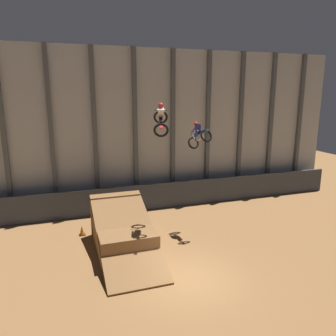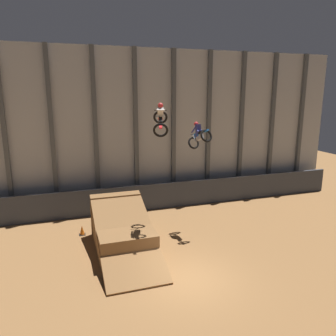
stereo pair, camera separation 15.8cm
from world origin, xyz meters
name	(u,v)px [view 1 (the left image)]	position (x,y,z in m)	size (l,w,h in m)	color
ground_plane	(190,279)	(0.00, 0.00, 0.00)	(60.00, 60.00, 0.00)	olive
arena_back_wall	(135,130)	(0.00, 10.37, 5.54)	(32.00, 0.40, 11.09)	#ADB2B7
lower_barrier	(140,198)	(0.00, 9.22, 0.93)	(31.36, 0.20, 1.86)	#383D47
dirt_ramp	(122,232)	(-2.23, 4.11, 0.84)	(2.87, 6.39, 2.54)	brown
rider_bike_left_air	(161,119)	(-0.31, 3.25, 6.83)	(1.18, 1.90, 1.67)	black
rider_bike_right_air	(199,136)	(2.48, 4.95, 5.72)	(1.01, 1.78, 1.66)	black
traffic_cone_near_ramp	(82,231)	(-4.19, 6.33, 0.28)	(0.36, 0.36, 0.58)	black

